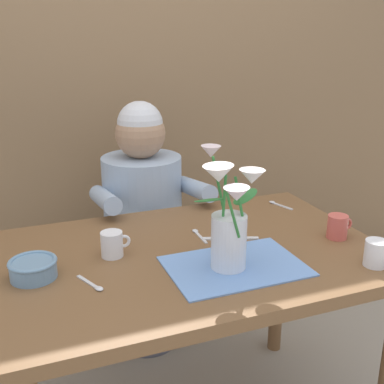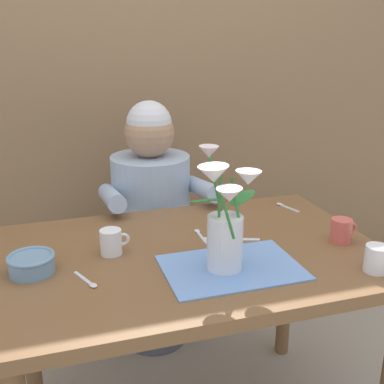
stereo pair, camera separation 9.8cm
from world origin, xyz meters
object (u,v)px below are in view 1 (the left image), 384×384
flower_vase (229,220)px  coffee_cup (376,253)px  dinner_knife (230,238)px  tea_cup (338,227)px  ceramic_mug (112,244)px  ceramic_bowl (33,268)px  seated_person (144,231)px

flower_vase → coffee_cup: 0.46m
dinner_knife → coffee_cup: bearing=-26.2°
dinner_knife → tea_cup: tea_cup is taller
ceramic_mug → tea_cup: bearing=-10.5°
flower_vase → ceramic_bowl: size_ratio=2.58×
seated_person → coffee_cup: (0.46, -0.91, 0.22)m
seated_person → ceramic_bowl: seated_person is taller
flower_vase → seated_person: bearing=93.1°
seated_person → tea_cup: size_ratio=12.20×
flower_vase → ceramic_bowl: 0.57m
flower_vase → tea_cup: flower_vase is taller
dinner_knife → ceramic_mug: 0.40m
ceramic_mug → coffee_cup: bearing=-25.9°
ceramic_bowl → dinner_knife: bearing=3.6°
tea_cup → flower_vase: bearing=-170.7°
seated_person → dinner_knife: seated_person is taller
ceramic_mug → coffee_cup: same height
flower_vase → tea_cup: (0.44, 0.07, -0.11)m
seated_person → coffee_cup: size_ratio=12.20×
ceramic_mug → ceramic_bowl: bearing=-166.6°
flower_vase → coffee_cup: (0.42, -0.14, -0.11)m
ceramic_bowl → tea_cup: (0.98, -0.08, 0.01)m
seated_person → tea_cup: seated_person is taller
coffee_cup → seated_person: bearing=117.0°
ceramic_mug → coffee_cup: 0.79m
dinner_knife → ceramic_mug: (-0.40, 0.02, 0.04)m
ceramic_mug → seated_person: bearing=65.7°
dinner_knife → ceramic_mug: size_ratio=2.04×
flower_vase → ceramic_mug: size_ratio=3.78×
ceramic_bowl → coffee_cup: 1.00m
seated_person → ceramic_mug: 0.65m
dinner_knife → ceramic_bowl: bearing=-156.7°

